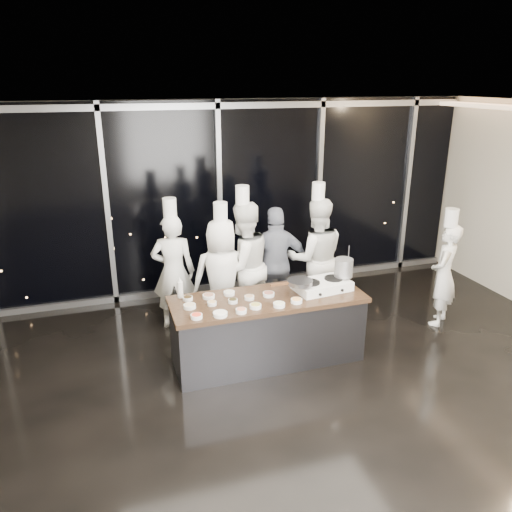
{
  "coord_description": "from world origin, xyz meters",
  "views": [
    {
      "loc": [
        -1.89,
        -4.52,
        3.49
      ],
      "look_at": [
        -0.06,
        1.2,
        1.36
      ],
      "focal_mm": 35.0,
      "sensor_mm": 36.0,
      "label": 1
    }
  ],
  "objects_px": {
    "frying_pan": "(299,282)",
    "stove": "(322,285)",
    "chef_side": "(444,273)",
    "chef_left": "(222,277)",
    "chef_center": "(243,266)",
    "chef_right": "(316,258)",
    "guest": "(276,264)",
    "demo_counter": "(268,329)",
    "stock_pot": "(344,268)",
    "chef_far_left": "(173,271)"
  },
  "relations": [
    {
      "from": "frying_pan",
      "to": "stove",
      "type": "bearing_deg",
      "value": 2.12
    },
    {
      "from": "chef_side",
      "to": "chef_left",
      "type": "bearing_deg",
      "value": -53.54
    },
    {
      "from": "chef_center",
      "to": "stove",
      "type": "bearing_deg",
      "value": 108.24
    },
    {
      "from": "chef_right",
      "to": "chef_side",
      "type": "xyz_separation_m",
      "value": [
        1.68,
        -0.84,
        -0.14
      ]
    },
    {
      "from": "guest",
      "to": "chef_side",
      "type": "height_order",
      "value": "chef_side"
    },
    {
      "from": "demo_counter",
      "to": "stock_pot",
      "type": "xyz_separation_m",
      "value": [
        1.06,
        0.04,
        0.71
      ]
    },
    {
      "from": "chef_far_left",
      "to": "chef_side",
      "type": "distance_m",
      "value": 3.96
    },
    {
      "from": "demo_counter",
      "to": "chef_far_left",
      "type": "xyz_separation_m",
      "value": [
        -0.98,
        1.34,
        0.43
      ]
    },
    {
      "from": "demo_counter",
      "to": "guest",
      "type": "xyz_separation_m",
      "value": [
        0.53,
        1.15,
        0.42
      ]
    },
    {
      "from": "chef_left",
      "to": "chef_side",
      "type": "xyz_separation_m",
      "value": [
        3.18,
        -0.69,
        -0.07
      ]
    },
    {
      "from": "stock_pot",
      "to": "chef_side",
      "type": "bearing_deg",
      "value": 5.99
    },
    {
      "from": "guest",
      "to": "chef_left",
      "type": "bearing_deg",
      "value": 21.4
    },
    {
      "from": "chef_side",
      "to": "frying_pan",
      "type": "bearing_deg",
      "value": -35.06
    },
    {
      "from": "stove",
      "to": "stock_pot",
      "type": "bearing_deg",
      "value": -1.61
    },
    {
      "from": "chef_right",
      "to": "stove",
      "type": "bearing_deg",
      "value": 80.63
    },
    {
      "from": "chef_far_left",
      "to": "guest",
      "type": "xyz_separation_m",
      "value": [
        1.51,
        -0.19,
        -0.0
      ]
    },
    {
      "from": "demo_counter",
      "to": "chef_center",
      "type": "height_order",
      "value": "chef_center"
    },
    {
      "from": "frying_pan",
      "to": "chef_center",
      "type": "distance_m",
      "value": 1.17
    },
    {
      "from": "stock_pot",
      "to": "chef_side",
      "type": "distance_m",
      "value": 1.8
    },
    {
      "from": "chef_far_left",
      "to": "chef_center",
      "type": "distance_m",
      "value": 1.01
    },
    {
      "from": "stock_pot",
      "to": "chef_left",
      "type": "height_order",
      "value": "chef_left"
    },
    {
      "from": "frying_pan",
      "to": "guest",
      "type": "height_order",
      "value": "guest"
    },
    {
      "from": "demo_counter",
      "to": "chef_right",
      "type": "distance_m",
      "value": 1.63
    },
    {
      "from": "guest",
      "to": "chef_center",
      "type": "bearing_deg",
      "value": 17.14
    },
    {
      "from": "stove",
      "to": "chef_center",
      "type": "bearing_deg",
      "value": 120.02
    },
    {
      "from": "chef_right",
      "to": "stock_pot",
      "type": "bearing_deg",
      "value": 96.82
    },
    {
      "from": "chef_far_left",
      "to": "chef_left",
      "type": "bearing_deg",
      "value": 157.92
    },
    {
      "from": "demo_counter",
      "to": "stock_pot",
      "type": "distance_m",
      "value": 1.28
    },
    {
      "from": "frying_pan",
      "to": "chef_center",
      "type": "xyz_separation_m",
      "value": [
        -0.43,
        1.09,
        -0.11
      ]
    },
    {
      "from": "demo_counter",
      "to": "stock_pot",
      "type": "relative_size",
      "value": 10.25
    },
    {
      "from": "chef_left",
      "to": "chef_side",
      "type": "relative_size",
      "value": 1.09
    },
    {
      "from": "stock_pot",
      "to": "chef_far_left",
      "type": "xyz_separation_m",
      "value": [
        -2.05,
        1.3,
        -0.28
      ]
    },
    {
      "from": "stove",
      "to": "chef_right",
      "type": "height_order",
      "value": "chef_right"
    },
    {
      "from": "chef_center",
      "to": "stock_pot",
      "type": "bearing_deg",
      "value": 118.74
    },
    {
      "from": "stock_pot",
      "to": "chef_right",
      "type": "height_order",
      "value": "chef_right"
    },
    {
      "from": "frying_pan",
      "to": "stock_pot",
      "type": "distance_m",
      "value": 0.67
    },
    {
      "from": "chef_left",
      "to": "chef_center",
      "type": "relative_size",
      "value": 0.92
    },
    {
      "from": "demo_counter",
      "to": "chef_side",
      "type": "relative_size",
      "value": 1.39
    },
    {
      "from": "chef_left",
      "to": "chef_side",
      "type": "distance_m",
      "value": 3.26
    },
    {
      "from": "stove",
      "to": "chef_far_left",
      "type": "distance_m",
      "value": 2.18
    },
    {
      "from": "chef_center",
      "to": "guest",
      "type": "bearing_deg",
      "value": 171.7
    },
    {
      "from": "demo_counter",
      "to": "guest",
      "type": "relative_size",
      "value": 1.4
    },
    {
      "from": "stock_pot",
      "to": "chef_center",
      "type": "bearing_deg",
      "value": 137.23
    },
    {
      "from": "chef_far_left",
      "to": "chef_side",
      "type": "height_order",
      "value": "chef_far_left"
    },
    {
      "from": "frying_pan",
      "to": "stock_pot",
      "type": "height_order",
      "value": "stock_pot"
    },
    {
      "from": "frying_pan",
      "to": "chef_far_left",
      "type": "distance_m",
      "value": 1.97
    },
    {
      "from": "demo_counter",
      "to": "chef_center",
      "type": "bearing_deg",
      "value": 91.15
    },
    {
      "from": "chef_side",
      "to": "stock_pot",
      "type": "bearing_deg",
      "value": -35.35
    },
    {
      "from": "frying_pan",
      "to": "chef_right",
      "type": "relative_size",
      "value": 0.28
    },
    {
      "from": "frying_pan",
      "to": "guest",
      "type": "relative_size",
      "value": 0.33
    }
  ]
}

